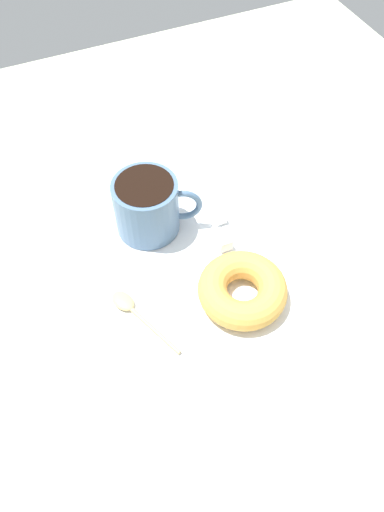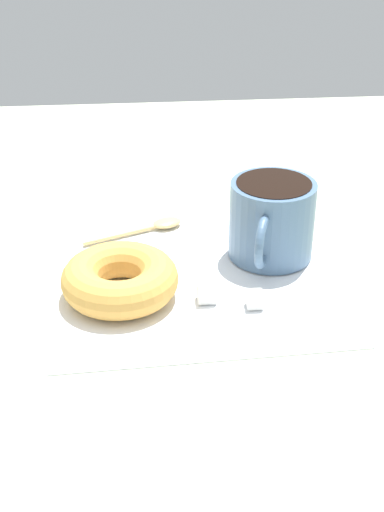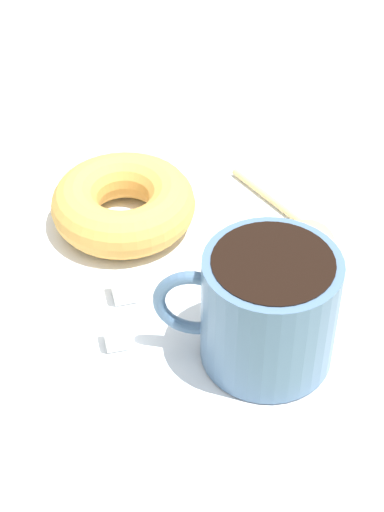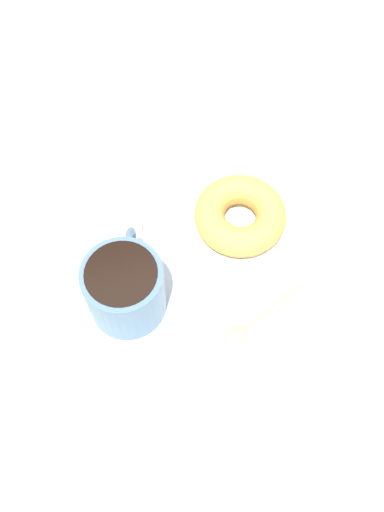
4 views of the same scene
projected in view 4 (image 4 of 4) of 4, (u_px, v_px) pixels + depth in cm
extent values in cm
cube|color=beige|center=(202.00, 263.00, 73.55)|extent=(120.00, 120.00, 2.00)
cube|color=white|center=(192.00, 264.00, 72.21)|extent=(31.09, 31.09, 0.30)
cylinder|color=slate|center=(125.00, 290.00, 65.65)|extent=(9.29, 9.29, 8.63)
cylinder|color=black|center=(121.00, 274.00, 62.00)|extent=(8.09, 8.09, 0.60)
torus|color=slate|center=(130.00, 251.00, 68.02)|extent=(5.68, 2.87, 5.73)
torus|color=gold|center=(240.00, 215.00, 73.10)|extent=(11.87, 11.87, 3.91)
ellipsoid|color=#D8B772|center=(235.00, 336.00, 67.11)|extent=(3.59, 4.24, 0.90)
cylinder|color=#D8B772|center=(271.00, 308.00, 68.95)|extent=(4.19, 9.17, 0.56)
cube|color=white|center=(172.00, 226.00, 73.56)|extent=(1.84, 1.84, 1.84)
cube|color=white|center=(135.00, 226.00, 73.72)|extent=(1.58, 1.58, 1.58)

